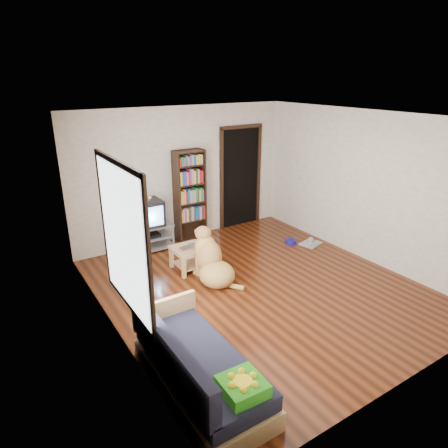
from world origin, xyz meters
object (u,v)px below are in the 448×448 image
dog_bowl (291,241)px  crt_tv (146,213)px  green_cushion (242,386)px  tv_stand (148,237)px  grey_rag (311,244)px  sofa (196,369)px  laptop (190,247)px  dog (211,262)px  coffee_table (190,254)px  bookshelf (190,191)px

dog_bowl → crt_tv: crt_tv is taller
green_cushion → crt_tv: crt_tv is taller
dog_bowl → tv_stand: (-2.48, 1.21, 0.23)m
grey_rag → sofa: sofa is taller
laptop → dog_bowl: size_ratio=1.50×
grey_rag → dog: dog is taller
sofa → dog: size_ratio=1.67×
dog → sofa: bearing=-124.7°
dog_bowl → coffee_table: (-2.20, 0.09, 0.24)m
tv_stand → coffee_table: 1.16m
dog_bowl → coffee_table: coffee_table is taller
dog_bowl → bookshelf: bearing=139.5°
coffee_table → dog_bowl: bearing=-2.5°
laptop → dog_bowl: 2.23m
green_cushion → coffee_table: (1.13, 3.17, -0.20)m
laptop → bookshelf: 1.53m
grey_rag → bookshelf: bearing=139.7°
tv_stand → dog: dog is taller
laptop → sofa: 2.78m
laptop → bookshelf: size_ratio=0.18×
laptop → bookshelf: bookshelf is taller
tv_stand → coffee_table: bearing=-75.8°
grey_rag → bookshelf: bookshelf is taller
sofa → tv_stand: bearing=75.0°
bookshelf → coffee_table: size_ratio=3.27×
dog → coffee_table: bearing=101.3°
grey_rag → tv_stand: size_ratio=0.44×
tv_stand → dog: bearing=-76.8°
laptop → grey_rag: laptop is taller
dog → green_cushion: bearing=-115.3°
laptop → dog: 0.53m
dog_bowl → dog: (-2.09, -0.45, 0.29)m
green_cushion → dog: dog is taller
green_cushion → coffee_table: size_ratio=0.70×
bookshelf → dog: (-0.56, -1.76, -0.67)m
dog_bowl → crt_tv: (-2.48, 1.24, 0.70)m
green_cushion → tv_stand: green_cushion is taller
grey_rag → crt_tv: (-2.78, 1.49, 0.73)m
grey_rag → dog: size_ratio=0.37×
grey_rag → coffee_table: size_ratio=0.73×
coffee_table → dog: (0.11, -0.54, 0.05)m
laptop → green_cushion: bearing=-122.2°
tv_stand → sofa: 3.76m
crt_tv → coffee_table: (0.28, -1.14, -0.46)m
grey_rag → green_cushion: bearing=-142.2°
laptop → dog: (0.11, -0.51, -0.09)m
dog → bookshelf: bearing=72.3°
bookshelf → sofa: (-1.92, -3.72, -0.74)m
dog_bowl → grey_rag: size_ratio=0.55×
laptop → dog: dog is taller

